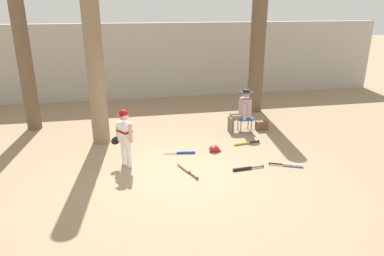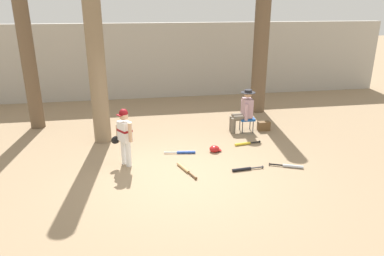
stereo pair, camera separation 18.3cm
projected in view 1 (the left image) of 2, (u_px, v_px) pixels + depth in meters
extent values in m
plane|color=#937A5B|center=(185.00, 176.00, 7.42)|extent=(60.00, 60.00, 0.00)
cube|color=#ADA89E|center=(152.00, 61.00, 13.25)|extent=(18.00, 0.36, 2.75)
cylinder|color=#7F6B51|center=(94.00, 50.00, 8.48)|extent=(0.43, 0.43, 4.73)
cone|color=#7F6B51|center=(102.00, 142.00, 9.27)|extent=(0.64, 0.64, 0.26)
cylinder|color=brown|center=(258.00, 39.00, 11.16)|extent=(0.48, 0.48, 4.72)
cone|color=brown|center=(254.00, 111.00, 11.95)|extent=(0.63, 0.63, 0.29)
cylinder|color=white|center=(129.00, 155.00, 7.75)|extent=(0.12, 0.12, 0.58)
cylinder|color=white|center=(124.00, 152.00, 7.87)|extent=(0.12, 0.12, 0.58)
cube|color=white|center=(125.00, 132.00, 7.64)|extent=(0.33, 0.36, 0.44)
cube|color=maroon|center=(125.00, 131.00, 7.63)|extent=(0.34, 0.37, 0.05)
sphere|color=tan|center=(124.00, 116.00, 7.52)|extent=(0.20, 0.20, 0.20)
sphere|color=maroon|center=(124.00, 114.00, 7.50)|extent=(0.19, 0.19, 0.19)
cube|color=maroon|center=(120.00, 116.00, 7.45)|extent=(0.16, 0.17, 0.02)
cylinder|color=tan|center=(131.00, 133.00, 7.45)|extent=(0.11, 0.11, 0.42)
cylinder|color=tan|center=(118.00, 133.00, 7.78)|extent=(0.11, 0.11, 0.40)
ellipsoid|color=black|center=(116.00, 141.00, 7.80)|extent=(0.25, 0.22, 0.18)
cube|color=#194C9E|center=(245.00, 118.00, 9.92)|extent=(0.42, 0.42, 0.06)
cylinder|color=#333338|center=(241.00, 126.00, 9.82)|extent=(0.02, 0.02, 0.38)
cylinder|color=#333338|center=(238.00, 123.00, 10.10)|extent=(0.02, 0.02, 0.38)
cylinder|color=#333338|center=(251.00, 126.00, 9.86)|extent=(0.02, 0.02, 0.38)
cylinder|color=#333338|center=(248.00, 123.00, 10.14)|extent=(0.02, 0.02, 0.38)
cylinder|color=#6B6051|center=(232.00, 125.00, 9.83)|extent=(0.13, 0.13, 0.43)
cylinder|color=#6B6051|center=(230.00, 123.00, 10.01)|extent=(0.13, 0.13, 0.43)
cylinder|color=#6B6051|center=(239.00, 118.00, 9.78)|extent=(0.41, 0.17, 0.15)
cylinder|color=#6B6051|center=(237.00, 116.00, 9.97)|extent=(0.41, 0.17, 0.15)
cube|color=#B28C99|center=(245.00, 107.00, 9.82)|extent=(0.26, 0.37, 0.52)
cylinder|color=#B28C99|center=(245.00, 112.00, 9.62)|extent=(0.09, 0.09, 0.46)
cylinder|color=#B28C99|center=(240.00, 107.00, 10.03)|extent=(0.09, 0.09, 0.46)
sphere|color=tan|center=(246.00, 93.00, 9.68)|extent=(0.22, 0.22, 0.22)
cylinder|color=#232328|center=(246.00, 92.00, 9.67)|extent=(0.40, 0.40, 0.02)
cylinder|color=#232328|center=(246.00, 91.00, 9.66)|extent=(0.20, 0.20, 0.09)
cube|color=brown|center=(262.00, 125.00, 10.09)|extent=(0.34, 0.19, 0.26)
cylinder|color=brown|center=(17.00, 9.00, 9.17)|extent=(0.39, 0.39, 6.54)
cone|color=brown|center=(35.00, 128.00, 10.26)|extent=(0.58, 0.58, 0.24)
cylinder|color=#2347AD|center=(186.00, 152.00, 8.52)|extent=(0.45, 0.13, 0.07)
cylinder|color=silver|center=(171.00, 153.00, 8.50)|extent=(0.30, 0.07, 0.03)
cylinder|color=silver|center=(164.00, 153.00, 8.49)|extent=(0.02, 0.06, 0.06)
cylinder|color=#B7BCC6|center=(293.00, 165.00, 7.83)|extent=(0.43, 0.24, 0.07)
cylinder|color=black|center=(276.00, 164.00, 7.91)|extent=(0.28, 0.15, 0.03)
cylinder|color=black|center=(269.00, 163.00, 7.94)|extent=(0.04, 0.06, 0.06)
cylinder|color=yellow|center=(242.00, 143.00, 9.05)|extent=(0.43, 0.13, 0.07)
cylinder|color=black|center=(254.00, 142.00, 9.17)|extent=(0.28, 0.07, 0.03)
cylinder|color=black|center=(259.00, 141.00, 9.21)|extent=(0.02, 0.06, 0.06)
cylinder|color=black|center=(242.00, 169.00, 7.67)|extent=(0.43, 0.10, 0.07)
cylinder|color=#4C4C51|center=(257.00, 167.00, 7.76)|extent=(0.29, 0.06, 0.03)
cylinder|color=#4C4C51|center=(263.00, 166.00, 7.80)|extent=(0.02, 0.06, 0.06)
cylinder|color=tan|center=(184.00, 168.00, 7.71)|extent=(0.22, 0.48, 0.07)
cylinder|color=brown|center=(193.00, 175.00, 7.38)|extent=(0.14, 0.32, 0.03)
cylinder|color=brown|center=(197.00, 178.00, 7.25)|extent=(0.06, 0.03, 0.06)
ellipsoid|color=#A81919|center=(214.00, 149.00, 8.62)|extent=(0.24, 0.22, 0.17)
cube|color=#A81919|center=(219.00, 150.00, 8.66)|extent=(0.10, 0.12, 0.02)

